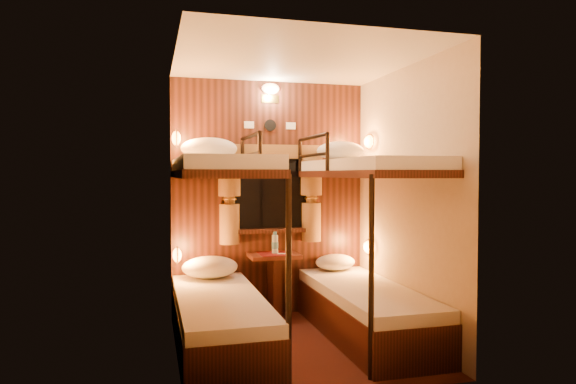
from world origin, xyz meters
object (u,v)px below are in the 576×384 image
object	(u,v)px
bottle_left	(275,244)
bottle_right	(275,244)
table	(274,277)
bunk_left	(220,282)
bunk_right	(365,274)

from	to	relation	value
bottle_left	bottle_right	size ratio (longest dim) A/B	1.03
table	bottle_right	bearing A→B (deg)	62.36
bunk_left	bottle_right	world-z (taller)	bunk_left
table	bunk_right	bearing A→B (deg)	-50.33
table	bunk_left	bearing A→B (deg)	-129.67
bunk_left	table	xyz separation A→B (m)	(0.65, 0.78, -0.14)
bunk_right	table	xyz separation A→B (m)	(-0.65, 0.78, -0.14)
bunk_left	bottle_right	bearing A→B (deg)	50.63
bunk_left	bunk_right	distance (m)	1.30
table	bottle_left	world-z (taller)	bottle_left
bunk_left	table	distance (m)	1.02
bunk_right	bottle_right	distance (m)	1.04
bunk_left	bunk_right	bearing A→B (deg)	0.00
bunk_right	bottle_left	xyz separation A→B (m)	(-0.63, 0.79, 0.19)
bunk_left	table	world-z (taller)	bunk_left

